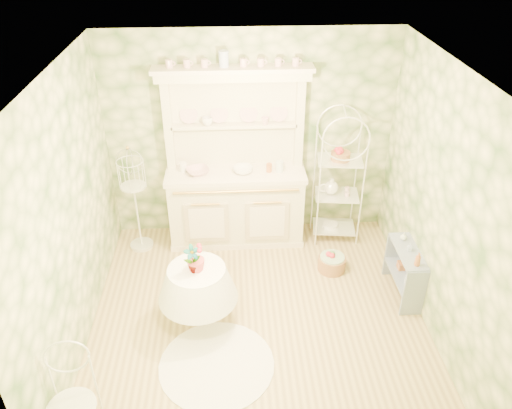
{
  "coord_description": "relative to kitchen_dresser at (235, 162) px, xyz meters",
  "views": [
    {
      "loc": [
        -0.25,
        -4.0,
        3.94
      ],
      "look_at": [
        0.0,
        0.5,
        1.15
      ],
      "focal_mm": 35.0,
      "sensor_mm": 36.0,
      "label": 1
    }
  ],
  "objects": [
    {
      "name": "wall_right",
      "position": [
        2.0,
        -1.52,
        0.21
      ],
      "size": [
        3.6,
        3.6,
        0.0
      ],
      "primitive_type": "plane",
      "color": "beige",
      "rests_on": "floor"
    },
    {
      "name": "lace_rug",
      "position": [
        -0.25,
        -2.15,
        -1.14
      ],
      "size": [
        1.49,
        1.49,
        0.01
      ],
      "primitive_type": "cylinder",
      "rotation": [
        0.0,
        0.0,
        0.38
      ],
      "color": "white",
      "rests_on": "floor"
    },
    {
      "name": "ceiling",
      "position": [
        0.2,
        -1.52,
        1.56
      ],
      "size": [
        3.6,
        3.6,
        0.0
      ],
      "primitive_type": "plane",
      "color": "white",
      "rests_on": "floor"
    },
    {
      "name": "side_shelf",
      "position": [
        1.88,
        -1.22,
        -0.83
      ],
      "size": [
        0.33,
        0.76,
        0.64
      ],
      "primitive_type": "cube",
      "rotation": [
        0.0,
        0.0,
        -0.07
      ],
      "color": "#8291AA",
      "rests_on": "floor"
    },
    {
      "name": "bowl_floral",
      "position": [
        -0.47,
        -0.02,
        -0.13
      ],
      "size": [
        0.35,
        0.35,
        0.07
      ],
      "primitive_type": "imported",
      "rotation": [
        0.0,
        0.0,
        0.33
      ],
      "color": "white",
      "rests_on": "kitchen_dresser"
    },
    {
      "name": "bakers_rack",
      "position": [
        1.3,
        -0.03,
        -0.21
      ],
      "size": [
        0.63,
        0.48,
        1.87
      ],
      "primitive_type": "cube",
      "rotation": [
        0.0,
        0.0,
        -0.12
      ],
      "color": "white",
      "rests_on": "floor"
    },
    {
      "name": "potted_geranium",
      "position": [
        -0.46,
        -1.58,
        -0.3
      ],
      "size": [
        0.2,
        0.17,
        0.32
      ],
      "primitive_type": "imported",
      "rotation": [
        0.0,
        0.0,
        0.37
      ],
      "color": "#3F7238",
      "rests_on": "round_table"
    },
    {
      "name": "bottle_glass",
      "position": [
        1.88,
        -1.01,
        -0.5
      ],
      "size": [
        0.08,
        0.08,
        0.1
      ],
      "primitive_type": "imported",
      "rotation": [
        0.0,
        0.0,
        0.05
      ],
      "color": "silver",
      "rests_on": "side_shelf"
    },
    {
      "name": "birdcage_stand",
      "position": [
        -1.26,
        -0.12,
        -0.47
      ],
      "size": [
        0.34,
        0.34,
        1.36
      ],
      "primitive_type": "cube",
      "rotation": [
        0.0,
        0.0,
        0.06
      ],
      "color": "white",
      "rests_on": "floor"
    },
    {
      "name": "cup_right",
      "position": [
        0.38,
        0.14,
        0.47
      ],
      "size": [
        0.12,
        0.12,
        0.09
      ],
      "primitive_type": "imported",
      "rotation": [
        0.0,
        0.0,
        0.28
      ],
      "color": "white",
      "rests_on": "kitchen_dresser"
    },
    {
      "name": "bowl_white",
      "position": [
        0.09,
        -0.03,
        -0.13
      ],
      "size": [
        0.28,
        0.28,
        0.08
      ],
      "primitive_type": "imported",
      "rotation": [
        0.0,
        0.0,
        -0.13
      ],
      "color": "white",
      "rests_on": "kitchen_dresser"
    },
    {
      "name": "cup_left",
      "position": [
        -0.32,
        0.15,
        0.47
      ],
      "size": [
        0.15,
        0.15,
        0.1
      ],
      "primitive_type": "imported",
      "rotation": [
        0.0,
        0.0,
        0.2
      ],
      "color": "white",
      "rests_on": "kitchen_dresser"
    },
    {
      "name": "wall_front",
      "position": [
        0.2,
        -3.32,
        0.21
      ],
      "size": [
        3.6,
        3.6,
        0.0
      ],
      "primitive_type": "plane",
      "color": "beige",
      "rests_on": "floor"
    },
    {
      "name": "bottle_amber",
      "position": [
        1.88,
        -1.48,
        -0.46
      ],
      "size": [
        0.07,
        0.07,
        0.16
      ],
      "primitive_type": "imported",
      "rotation": [
        0.0,
        0.0,
        0.17
      ],
      "color": "#AF6330",
      "rests_on": "side_shelf"
    },
    {
      "name": "round_table",
      "position": [
        -0.44,
        -1.53,
        -0.78
      ],
      "size": [
        0.88,
        0.88,
        0.73
      ],
      "primitive_type": "cylinder",
      "rotation": [
        0.0,
        0.0,
        0.41
      ],
      "color": "white",
      "rests_on": "floor"
    },
    {
      "name": "wall_back",
      "position": [
        0.2,
        0.28,
        0.21
      ],
      "size": [
        3.6,
        3.6,
        0.0
      ],
      "primitive_type": "plane",
      "color": "beige",
      "rests_on": "floor"
    },
    {
      "name": "bottle_blue",
      "position": [
        1.88,
        -1.22,
        -0.49
      ],
      "size": [
        0.05,
        0.05,
        0.09
      ],
      "primitive_type": "imported",
      "rotation": [
        0.0,
        0.0,
        -0.13
      ],
      "color": "#ABBCDF",
      "rests_on": "side_shelf"
    },
    {
      "name": "wall_left",
      "position": [
        -1.6,
        -1.52,
        0.21
      ],
      "size": [
        3.6,
        3.6,
        0.0
      ],
      "primitive_type": "plane",
      "color": "beige",
      "rests_on": "floor"
    },
    {
      "name": "floor_basket",
      "position": [
        1.15,
        -0.74,
        -1.04
      ],
      "size": [
        0.41,
        0.41,
        0.22
      ],
      "primitive_type": "cylinder",
      "rotation": [
        0.0,
        0.0,
        -0.24
      ],
      "color": "#A87547",
      "rests_on": "floor"
    },
    {
      "name": "kitchen_dresser",
      "position": [
        0.0,
        0.0,
        0.0
      ],
      "size": [
        1.87,
        0.61,
        2.29
      ],
      "primitive_type": "cube",
      "color": "#EFEACB",
      "rests_on": "floor"
    },
    {
      "name": "cafe_chair",
      "position": [
        -1.39,
        -2.91,
        -0.71
      ],
      "size": [
        0.45,
        0.45,
        0.86
      ],
      "primitive_type": "cube",
      "rotation": [
        0.0,
        0.0,
        0.16
      ],
      "color": "white",
      "rests_on": "floor"
    },
    {
      "name": "floor",
      "position": [
        0.2,
        -1.52,
        -1.15
      ],
      "size": [
        3.6,
        3.6,
        0.0
      ],
      "primitive_type": "plane",
      "color": "tan",
      "rests_on": "ground"
    }
  ]
}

